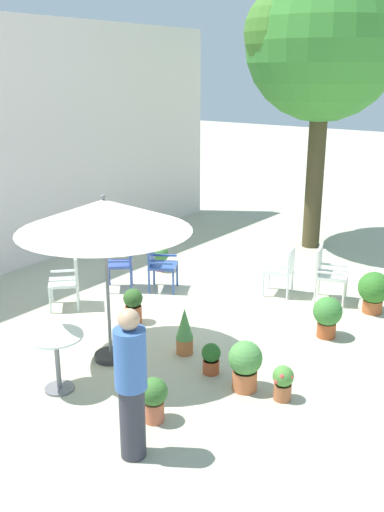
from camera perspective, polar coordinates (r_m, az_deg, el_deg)
The scene contains 20 objects.
ground_plane at distance 9.31m, azimuth -1.36°, elevation -5.64°, with size 60.00×60.00×0.00m, color #B3B198.
villa_facade at distance 11.53m, azimuth -17.44°, elevation 10.35°, with size 11.62×0.30×4.72m, color silver.
shade_tree at distance 12.56m, azimuth 12.94°, elevation 20.08°, with size 3.32×3.16×5.86m.
patio_umbrella_0 at distance 7.27m, azimuth -8.75°, elevation 3.92°, with size 2.24×2.24×2.27m.
cafe_table_0 at distance 7.16m, azimuth -13.31°, elevation -9.31°, with size 0.66×0.66×0.73m.
patio_chair_0 at distance 9.57m, azimuth -12.19°, elevation -2.13°, with size 0.68×0.68×0.88m.
patio_chair_1 at distance 9.97m, azimuth 9.06°, elevation -1.17°, with size 0.54×0.56×0.85m.
patio_chair_2 at distance 10.17m, azimuth -6.79°, elevation -0.33°, with size 0.64×0.64×0.97m.
patio_chair_3 at distance 10.10m, azimuth -3.33°, elevation -0.64°, with size 0.66×0.65×0.86m.
patio_chair_4 at distance 9.85m, azimuth 13.27°, elevation -1.45°, with size 0.61×0.62×0.93m.
potted_plant_0 at distance 9.63m, azimuth 17.66°, elevation -3.26°, with size 0.51×0.51×0.68m.
potted_plant_1 at distance 7.90m, azimuth -0.74°, elevation -7.45°, with size 0.24×0.24×0.67m.
potted_plant_2 at distance 6.52m, azimuth -3.83°, elevation -13.86°, with size 0.32×0.32×0.53m.
potted_plant_3 at distance 7.08m, azimuth 5.31°, elevation -10.60°, with size 0.42×0.42×0.64m.
potted_plant_4 at distance 7.00m, azimuth 9.04°, elevation -12.26°, with size 0.26×0.25×0.43m.
potted_plant_5 at distance 8.90m, azimuth -5.88°, elevation -4.84°, with size 0.30×0.30×0.55m.
potted_plant_6 at distance 7.48m, azimuth 1.91°, elevation -10.08°, with size 0.25×0.25×0.41m.
potted_plant_7 at distance 11.13m, azimuth -3.20°, elevation -0.01°, with size 0.33×0.33×0.51m.
potted_plant_8 at distance 8.59m, azimuth 13.33°, elevation -5.71°, with size 0.43×0.43×0.62m.
standing_person at distance 5.75m, azimuth -6.09°, elevation -12.48°, with size 0.37×0.37×1.62m.
Camera 1 is at (-6.67, -5.32, 3.74)m, focal length 40.17 mm.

